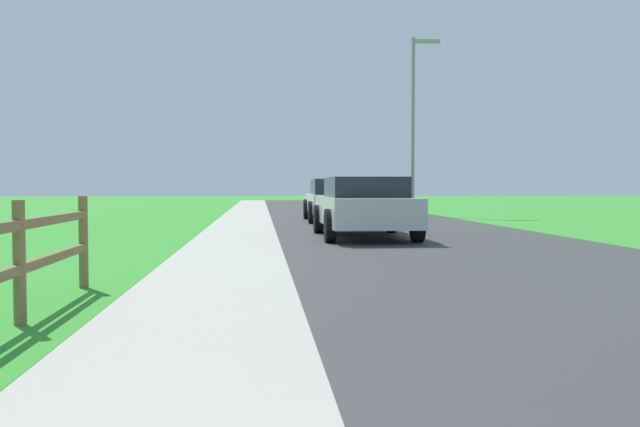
% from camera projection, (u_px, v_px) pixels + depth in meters
% --- Properties ---
extents(ground_plane, '(120.00, 120.00, 0.00)m').
position_uv_depth(ground_plane, '(272.00, 222.00, 23.69)').
color(ground_plane, green).
extents(road_asphalt, '(7.00, 66.00, 0.01)m').
position_uv_depth(road_asphalt, '(363.00, 218.00, 25.99)').
color(road_asphalt, '#393939').
rests_on(road_asphalt, ground).
extents(curb_concrete, '(6.00, 66.00, 0.01)m').
position_uv_depth(curb_concrete, '(191.00, 219.00, 25.42)').
color(curb_concrete, '#AEAA9E').
rests_on(curb_concrete, ground).
extents(grass_verge, '(5.00, 66.00, 0.00)m').
position_uv_depth(grass_verge, '(150.00, 219.00, 25.28)').
color(grass_verge, green).
rests_on(grass_verge, ground).
extents(parked_suv_silver, '(2.17, 4.91, 1.45)m').
position_uv_depth(parked_suv_silver, '(364.00, 206.00, 16.44)').
color(parked_suv_silver, '#B7BABF').
rests_on(parked_suv_silver, ground).
extents(parked_car_white, '(2.17, 4.99, 1.48)m').
position_uv_depth(parked_car_white, '(336.00, 200.00, 23.99)').
color(parked_car_white, white).
rests_on(parked_car_white, ground).
extents(street_lamp, '(1.17, 0.20, 7.33)m').
position_uv_depth(street_lamp, '(415.00, 112.00, 28.09)').
color(street_lamp, gray).
rests_on(street_lamp, ground).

